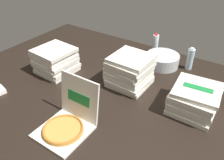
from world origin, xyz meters
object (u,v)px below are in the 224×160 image
object	(u,v)px
pizza_stack_center_far	(194,100)
water_bottle_1	(190,59)
water_bottle_0	(155,44)
water_bottle_2	(150,66)
open_pizza_box	(67,122)
ice_bucket	(162,60)
pizza_stack_right_mid	(55,60)
pizza_stack_left_mid	(130,71)

from	to	relation	value
pizza_stack_center_far	water_bottle_1	xyz separation A→B (m)	(-0.24, 0.64, 0.01)
water_bottle_0	water_bottle_2	distance (m)	0.53
open_pizza_box	ice_bucket	distance (m)	1.29
pizza_stack_right_mid	ice_bucket	bearing A→B (deg)	39.67
pizza_stack_right_mid	water_bottle_0	distance (m)	1.17
pizza_stack_left_mid	water_bottle_0	world-z (taller)	pizza_stack_left_mid
pizza_stack_left_mid	pizza_stack_center_far	xyz separation A→B (m)	(0.62, -0.04, -0.04)
pizza_stack_left_mid	water_bottle_2	xyz separation A→B (m)	(0.10, 0.24, -0.03)
ice_bucket	water_bottle_0	xyz separation A→B (m)	(-0.20, 0.23, 0.05)
water_bottle_0	water_bottle_2	bearing A→B (deg)	-70.68
open_pizza_box	water_bottle_0	world-z (taller)	open_pizza_box
water_bottle_0	water_bottle_1	world-z (taller)	same
pizza_stack_center_far	ice_bucket	size ratio (longest dim) A/B	1.09
water_bottle_1	water_bottle_2	world-z (taller)	same
pizza_stack_left_mid	ice_bucket	xyz separation A→B (m)	(0.12, 0.50, -0.08)
pizza_stack_right_mid	pizza_stack_left_mid	world-z (taller)	pizza_stack_left_mid
pizza_stack_right_mid	open_pizza_box	bearing A→B (deg)	-39.24
ice_bucket	pizza_stack_right_mid	bearing A→B (deg)	-140.33
water_bottle_0	ice_bucket	bearing A→B (deg)	-50.08
pizza_stack_right_mid	water_bottle_2	bearing A→B (deg)	28.21
pizza_stack_left_mid	ice_bucket	size ratio (longest dim) A/B	1.10
open_pizza_box	water_bottle_1	size ratio (longest dim) A/B	1.70
water_bottle_2	pizza_stack_right_mid	bearing A→B (deg)	-151.79
pizza_stack_center_far	water_bottle_0	bearing A→B (deg)	131.95
water_bottle_2	open_pizza_box	bearing A→B (deg)	-100.31
pizza_stack_center_far	ice_bucket	bearing A→B (deg)	132.79
pizza_stack_right_mid	water_bottle_2	size ratio (longest dim) A/B	1.62
ice_bucket	pizza_stack_left_mid	bearing A→B (deg)	-103.39
water_bottle_1	water_bottle_2	distance (m)	0.46
pizza_stack_center_far	water_bottle_2	distance (m)	0.60
open_pizza_box	pizza_stack_left_mid	world-z (taller)	open_pizza_box
open_pizza_box	pizza_stack_left_mid	distance (m)	0.77
open_pizza_box	water_bottle_2	world-z (taller)	open_pizza_box
pizza_stack_right_mid	pizza_stack_center_far	world-z (taller)	pizza_stack_right_mid
pizza_stack_right_mid	water_bottle_0	world-z (taller)	pizza_stack_right_mid
pizza_stack_right_mid	pizza_stack_left_mid	bearing A→B (deg)	16.33
open_pizza_box	water_bottle_2	xyz separation A→B (m)	(0.18, 1.00, 0.05)
open_pizza_box	water_bottle_1	distance (m)	1.44
ice_bucket	water_bottle_1	distance (m)	0.29
pizza_stack_center_far	pizza_stack_left_mid	bearing A→B (deg)	176.06
pizza_stack_right_mid	water_bottle_1	world-z (taller)	pizza_stack_right_mid
pizza_stack_left_mid	water_bottle_1	size ratio (longest dim) A/B	1.63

